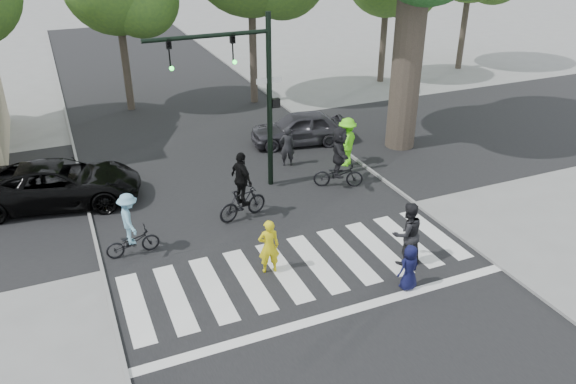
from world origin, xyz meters
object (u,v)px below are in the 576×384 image
cyclist_mid (242,192)px  car_grey (299,128)px  traffic_signal (245,80)px  cyclist_right (339,161)px  cyclist_left (131,229)px  car_suv (59,183)px  pedestrian_adult (407,234)px  pedestrian_child (409,267)px  pedestrian_woman (269,246)px

cyclist_mid → car_grey: cyclist_mid is taller
traffic_signal → cyclist_right: size_ratio=2.70×
cyclist_left → cyclist_mid: cyclist_mid is taller
car_suv → pedestrian_adult: bearing=-120.1°
pedestrian_child → pedestrian_adult: size_ratio=0.68×
cyclist_mid → pedestrian_adult: bearing=-51.8°
cyclist_left → traffic_signal: bearing=31.3°
pedestrian_woman → cyclist_left: size_ratio=0.83×
traffic_signal → car_grey: 5.64m
pedestrian_child → traffic_signal: bearing=-84.1°
car_grey → pedestrian_adult: bearing=4.2°
pedestrian_adult → car_suv: pedestrian_adult is taller
traffic_signal → cyclist_right: bearing=-20.5°
pedestrian_woman → pedestrian_adult: bearing=171.8°
pedestrian_child → cyclist_right: cyclist_right is taller
cyclist_mid → car_suv: (-5.25, 3.34, -0.19)m
cyclist_left → cyclist_right: bearing=12.1°
car_suv → car_grey: (9.52, 1.75, -0.04)m
pedestrian_child → car_grey: car_grey is taller
pedestrian_woman → pedestrian_child: pedestrian_woman is taller
traffic_signal → pedestrian_woman: 6.05m
pedestrian_child → car_suv: car_suv is taller
pedestrian_adult → car_grey: size_ratio=0.46×
car_grey → cyclist_left: bearing=-43.0°
pedestrian_child → car_suv: size_ratio=0.24×
pedestrian_woman → car_suv: pedestrian_woman is taller
traffic_signal → pedestrian_adult: bearing=-68.4°
pedestrian_woman → car_suv: (-4.92, 6.46, -0.07)m
pedestrian_woman → cyclist_left: (-3.25, 2.33, 0.04)m
pedestrian_child → pedestrian_adult: bearing=-128.5°
traffic_signal → cyclist_right: (2.98, -1.11, -2.91)m
pedestrian_woman → cyclist_left: cyclist_left is taller
cyclist_left → car_suv: bearing=112.1°
cyclist_mid → cyclist_right: (3.85, 0.82, 0.07)m
pedestrian_adult → car_suv: size_ratio=0.35×
cyclist_mid → car_grey: 6.65m
car_suv → car_grey: bearing=-68.3°
traffic_signal → cyclist_left: (-4.45, -2.71, -3.07)m
pedestrian_woman → car_grey: 9.41m
traffic_signal → car_suv: traffic_signal is taller
traffic_signal → cyclist_mid: traffic_signal is taller
traffic_signal → pedestrian_adult: (2.43, -6.13, -2.97)m
pedestrian_woman → car_suv: bearing=-44.2°
cyclist_left → cyclist_mid: bearing=12.3°
traffic_signal → cyclist_left: size_ratio=3.13×
pedestrian_adult → car_suv: 11.41m
pedestrian_woman → cyclist_right: 5.74m
traffic_signal → pedestrian_adult: size_ratio=3.22×
cyclist_mid → cyclist_right: bearing=12.0°
cyclist_right → car_suv: bearing=164.5°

